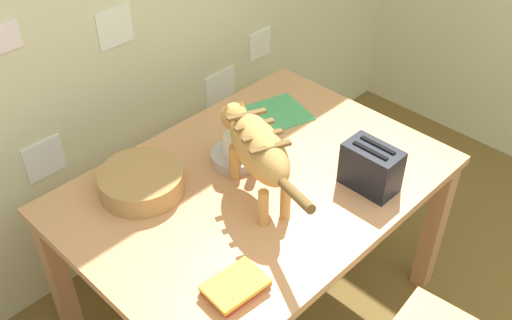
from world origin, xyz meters
TOP-DOWN VIEW (x-y plane):
  - dining_table at (0.09, 1.30)m, footprint 1.37×0.98m
  - cat at (0.04, 1.26)m, footprint 0.30×0.61m
  - saucer_bowl at (0.12, 1.45)m, footprint 0.19×0.19m
  - coffee_mug at (0.13, 1.45)m, footprint 0.13×0.09m
  - magazine at (0.44, 1.55)m, footprint 0.34×0.30m
  - book_stack at (-0.31, 1.00)m, footprint 0.20×0.15m
  - wicker_basket at (-0.23, 1.56)m, footprint 0.30×0.30m
  - toaster at (0.36, 1.00)m, footprint 0.12×0.20m

SIDE VIEW (x-z plane):
  - dining_table at x=0.09m, z-range 0.28..1.02m
  - magazine at x=0.44m, z-range 0.74..0.74m
  - saucer_bowl at x=0.12m, z-range 0.74..0.77m
  - book_stack at x=-0.31m, z-range 0.74..0.78m
  - wicker_basket at x=-0.23m, z-range 0.74..0.82m
  - coffee_mug at x=0.13m, z-range 0.77..0.85m
  - toaster at x=0.36m, z-range 0.73..0.91m
  - cat at x=0.04m, z-range 0.79..1.09m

